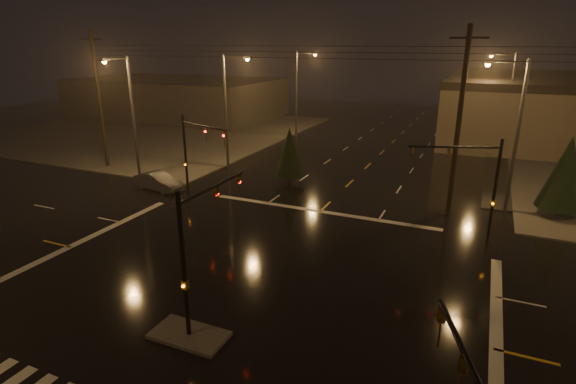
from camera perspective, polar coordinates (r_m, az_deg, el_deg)
name	(u,v)px	position (r m, az deg, el deg)	size (l,w,h in m)	color
ground	(240,288)	(21.63, -6.10, -12.03)	(140.00, 140.00, 0.00)	black
sidewalk_nw	(154,130)	(61.65, -16.68, 7.53)	(36.00, 36.00, 0.12)	#484540
median_island	(189,335)	(18.81, -12.43, -17.31)	(3.00, 1.60, 0.15)	#484540
stop_bar_far	(320,211)	(30.68, 4.12, -2.46)	(16.00, 0.50, 0.01)	beige
commercial_block	(178,97)	(73.61, -13.85, 11.60)	(30.00, 18.00, 5.60)	#3F3937
signal_mast_median	(197,240)	(17.63, -11.49, -5.99)	(0.25, 4.59, 6.00)	black
signal_mast_ne	(477,178)	(27.12, 22.87, 1.71)	(4.84, 1.86, 6.00)	black
signal_mast_nw	(193,147)	(33.14, -11.96, 5.61)	(4.84, 1.86, 6.00)	black
streetlight_1	(228,104)	(40.18, -7.57, 10.97)	(2.77, 0.32, 10.00)	#38383A
streetlight_2	(299,88)	(54.40, 1.38, 13.04)	(2.77, 0.32, 10.00)	#38383A
streetlight_3	(513,127)	(32.48, 26.66, 7.42)	(2.77, 0.32, 10.00)	#38383A
streetlight_4	(507,95)	(52.31, 26.04, 11.01)	(2.77, 0.32, 10.00)	#38383A
streetlight_5	(130,112)	(37.68, -19.43, 9.60)	(0.32, 2.77, 10.00)	#38383A
utility_pole_0	(99,100)	(43.82, -22.83, 10.76)	(2.20, 0.32, 12.00)	black
utility_pole_1	(459,123)	(30.45, 20.86, 8.19)	(2.20, 0.32, 12.00)	black
conifer_0	(566,172)	(33.73, 31.82, 2.12)	(3.01, 3.01, 5.40)	black
conifer_3	(289,152)	(36.09, 0.18, 5.15)	(2.47, 2.47, 4.56)	black
car_crossing	(158,181)	(36.27, -16.13, 1.31)	(1.46, 4.19, 1.38)	#4F5156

